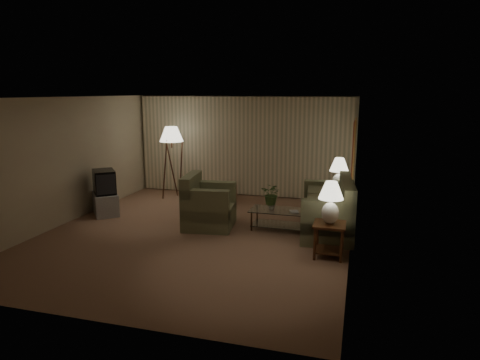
% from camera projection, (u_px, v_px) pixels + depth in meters
% --- Properties ---
extents(ground, '(7.00, 7.00, 0.00)m').
position_uv_depth(ground, '(197.00, 233.00, 8.63)').
color(ground, '#8C624D').
rests_on(ground, ground).
extents(room_shell, '(6.04, 7.02, 2.72)m').
position_uv_depth(room_shell, '(221.00, 139.00, 9.69)').
color(room_shell, beige).
rests_on(room_shell, ground).
extents(sofa, '(2.14, 1.35, 0.87)m').
position_uv_depth(sofa, '(327.00, 211.00, 8.64)').
color(sofa, '#6C6D4C').
rests_on(sofa, ground).
extents(armchair, '(1.30, 1.26, 0.88)m').
position_uv_depth(armchair, '(209.00, 206.00, 8.98)').
color(armchair, '#6C6D4C').
rests_on(armchair, ground).
extents(side_table_near, '(0.54, 0.54, 0.60)m').
position_uv_depth(side_table_near, '(329.00, 234.00, 7.33)').
color(side_table_near, '#3C1E10').
rests_on(side_table_near, ground).
extents(side_table_far, '(0.55, 0.46, 0.60)m').
position_uv_depth(side_table_far, '(338.00, 198.00, 9.78)').
color(side_table_far, '#3C1E10').
rests_on(side_table_far, ground).
extents(table_lamp_near, '(0.43, 0.43, 0.73)m').
position_uv_depth(table_lamp_near, '(331.00, 199.00, 7.21)').
color(table_lamp_near, silver).
rests_on(table_lamp_near, side_table_near).
extents(table_lamp_far, '(0.43, 0.43, 0.75)m').
position_uv_depth(table_lamp_far, '(339.00, 171.00, 9.65)').
color(table_lamp_far, silver).
rests_on(table_lamp_far, side_table_far).
extents(coffee_table, '(1.17, 0.64, 0.41)m').
position_uv_depth(coffee_table, '(279.00, 216.00, 8.83)').
color(coffee_table, silver).
rests_on(coffee_table, ground).
extents(tv_cabinet, '(1.31, 1.30, 0.50)m').
position_uv_depth(tv_cabinet, '(106.00, 204.00, 9.93)').
color(tv_cabinet, '#B4B4B7').
rests_on(tv_cabinet, ground).
extents(crt_tv, '(1.08, 1.08, 0.54)m').
position_uv_depth(crt_tv, '(104.00, 182.00, 9.83)').
color(crt_tv, black).
rests_on(crt_tv, tv_cabinet).
extents(floor_lamp, '(0.62, 0.62, 1.91)m').
position_uv_depth(floor_lamp, '(172.00, 161.00, 11.29)').
color(floor_lamp, '#3C1E10').
rests_on(floor_lamp, ground).
extents(ottoman, '(0.77, 0.77, 0.41)m').
position_uv_depth(ottoman, '(225.00, 193.00, 11.20)').
color(ottoman, '#A45637').
rests_on(ottoman, ground).
extents(vase, '(0.14, 0.14, 0.13)m').
position_uv_depth(vase, '(272.00, 206.00, 8.83)').
color(vase, silver).
rests_on(vase, coffee_table).
extents(flowers, '(0.48, 0.44, 0.45)m').
position_uv_depth(flowers, '(272.00, 192.00, 8.77)').
color(flowers, '#43662D').
rests_on(flowers, vase).
extents(book, '(0.23, 0.27, 0.02)m').
position_uv_depth(book, '(290.00, 212.00, 8.64)').
color(book, olive).
rests_on(book, coffee_table).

